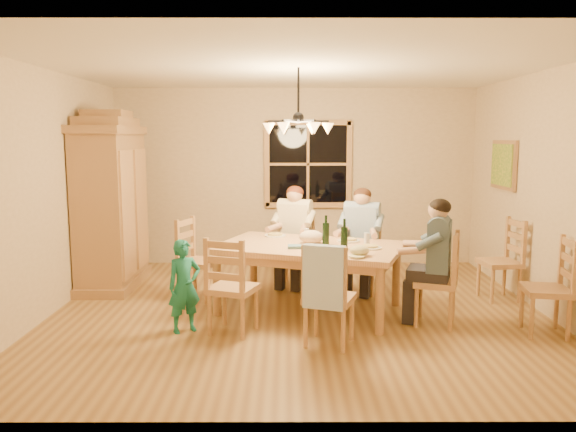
{
  "coord_description": "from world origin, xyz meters",
  "views": [
    {
      "loc": [
        -0.13,
        -6.15,
        1.96
      ],
      "look_at": [
        -0.11,
        0.1,
        1.08
      ],
      "focal_mm": 35.0,
      "sensor_mm": 36.0,
      "label": 1
    }
  ],
  "objects_px": {
    "armoire": "(112,207)",
    "adult_woman": "(295,223)",
    "chandelier": "(298,126)",
    "dining_table": "(309,253)",
    "chair_near_right": "(329,313)",
    "chair_near_left": "(233,303)",
    "chair_spare_front": "(545,305)",
    "child": "(184,286)",
    "chair_far_left": "(295,264)",
    "chair_end_left": "(200,274)",
    "adult_slate_man": "(437,246)",
    "wine_bottle_b": "(344,234)",
    "wine_bottle_a": "(326,230)",
    "chair_end_right": "(435,296)",
    "adult_plaid_man": "(362,227)",
    "chair_spare_back": "(499,275)",
    "chair_far_right": "(361,269)"
  },
  "relations": [
    {
      "from": "wine_bottle_a",
      "to": "chair_near_right",
      "type": "bearing_deg",
      "value": -92.02
    },
    {
      "from": "chair_far_left",
      "to": "chair_far_right",
      "type": "bearing_deg",
      "value": -180.0
    },
    {
      "from": "dining_table",
      "to": "child",
      "type": "relative_size",
      "value": 2.44
    },
    {
      "from": "chair_near_left",
      "to": "child",
      "type": "distance_m",
      "value": 0.52
    },
    {
      "from": "chair_end_right",
      "to": "chair_spare_back",
      "type": "xyz_separation_m",
      "value": [
        1.01,
        0.91,
        0.0
      ]
    },
    {
      "from": "chandelier",
      "to": "wine_bottle_a",
      "type": "height_order",
      "value": "chandelier"
    },
    {
      "from": "armoire",
      "to": "chair_near_right",
      "type": "height_order",
      "value": "armoire"
    },
    {
      "from": "wine_bottle_a",
      "to": "adult_plaid_man",
      "type": "bearing_deg",
      "value": 55.44
    },
    {
      "from": "adult_woman",
      "to": "wine_bottle_b",
      "type": "distance_m",
      "value": 1.4
    },
    {
      "from": "armoire",
      "to": "adult_woman",
      "type": "xyz_separation_m",
      "value": [
        2.4,
        -0.04,
        -0.22
      ]
    },
    {
      "from": "chair_far_left",
      "to": "adult_woman",
      "type": "xyz_separation_m",
      "value": [
        0.0,
        0.0,
        0.54
      ]
    },
    {
      "from": "chandelier",
      "to": "chair_near_right",
      "type": "xyz_separation_m",
      "value": [
        0.28,
        -1.02,
        -1.77
      ]
    },
    {
      "from": "adult_plaid_man",
      "to": "chair_spare_front",
      "type": "height_order",
      "value": "adult_plaid_man"
    },
    {
      "from": "chair_near_right",
      "to": "wine_bottle_a",
      "type": "relative_size",
      "value": 3.0
    },
    {
      "from": "chair_far_left",
      "to": "chair_spare_back",
      "type": "bearing_deg",
      "value": -174.36
    },
    {
      "from": "chandelier",
      "to": "wine_bottle_a",
      "type": "relative_size",
      "value": 2.33
    },
    {
      "from": "chair_end_left",
      "to": "adult_slate_man",
      "type": "height_order",
      "value": "adult_slate_man"
    },
    {
      "from": "armoire",
      "to": "adult_woman",
      "type": "distance_m",
      "value": 2.41
    },
    {
      "from": "dining_table",
      "to": "child",
      "type": "height_order",
      "value": "child"
    },
    {
      "from": "chair_spare_front",
      "to": "child",
      "type": "bearing_deg",
      "value": 96.7
    },
    {
      "from": "armoire",
      "to": "wine_bottle_b",
      "type": "relative_size",
      "value": 6.97
    },
    {
      "from": "chair_near_left",
      "to": "adult_woman",
      "type": "height_order",
      "value": "adult_woman"
    },
    {
      "from": "wine_bottle_b",
      "to": "chair_spare_back",
      "type": "bearing_deg",
      "value": 19.03
    },
    {
      "from": "adult_plaid_man",
      "to": "chair_spare_front",
      "type": "xyz_separation_m",
      "value": [
        1.63,
        -1.55,
        -0.54
      ]
    },
    {
      "from": "chair_end_left",
      "to": "adult_plaid_man",
      "type": "distance_m",
      "value": 2.09
    },
    {
      "from": "dining_table",
      "to": "chair_end_right",
      "type": "bearing_deg",
      "value": -19.88
    },
    {
      "from": "wine_bottle_b",
      "to": "chair_spare_front",
      "type": "height_order",
      "value": "wine_bottle_b"
    },
    {
      "from": "chandelier",
      "to": "chair_near_right",
      "type": "bearing_deg",
      "value": -74.86
    },
    {
      "from": "chair_near_left",
      "to": "adult_plaid_man",
      "type": "height_order",
      "value": "adult_plaid_man"
    },
    {
      "from": "chair_spare_front",
      "to": "chandelier",
      "type": "bearing_deg",
      "value": 81.2
    },
    {
      "from": "adult_plaid_man",
      "to": "chair_spare_back",
      "type": "distance_m",
      "value": 1.75
    },
    {
      "from": "adult_plaid_man",
      "to": "chair_far_right",
      "type": "bearing_deg",
      "value": -160.12
    },
    {
      "from": "adult_woman",
      "to": "chair_spare_back",
      "type": "bearing_deg",
      "value": -174.36
    },
    {
      "from": "chair_end_right",
      "to": "armoire",
      "type": "bearing_deg",
      "value": 87.7
    },
    {
      "from": "chair_far_left",
      "to": "adult_woman",
      "type": "bearing_deg",
      "value": -70.12
    },
    {
      "from": "chair_end_left",
      "to": "chair_end_right",
      "type": "xyz_separation_m",
      "value": [
        2.62,
        -0.95,
        0.0
      ]
    },
    {
      "from": "chair_near_right",
      "to": "adult_slate_man",
      "type": "xyz_separation_m",
      "value": [
        1.16,
        0.59,
        0.54
      ]
    },
    {
      "from": "chair_end_right",
      "to": "chair_spare_front",
      "type": "height_order",
      "value": "same"
    },
    {
      "from": "dining_table",
      "to": "chair_near_left",
      "type": "distance_m",
      "value": 1.13
    },
    {
      "from": "chair_spare_front",
      "to": "armoire",
      "type": "bearing_deg",
      "value": 76.98
    },
    {
      "from": "dining_table",
      "to": "chair_spare_back",
      "type": "bearing_deg",
      "value": 10.6
    },
    {
      "from": "chair_far_left",
      "to": "wine_bottle_b",
      "type": "distance_m",
      "value": 1.53
    },
    {
      "from": "chandelier",
      "to": "adult_slate_man",
      "type": "bearing_deg",
      "value": -16.75
    },
    {
      "from": "chair_near_left",
      "to": "chair_spare_front",
      "type": "distance_m",
      "value": 3.12
    },
    {
      "from": "chair_far_left",
      "to": "chair_spare_front",
      "type": "relative_size",
      "value": 1.0
    },
    {
      "from": "chair_end_right",
      "to": "chair_near_left",
      "type": "bearing_deg",
      "value": 116.57
    },
    {
      "from": "chandelier",
      "to": "dining_table",
      "type": "xyz_separation_m",
      "value": [
        0.13,
        0.04,
        -1.41
      ]
    },
    {
      "from": "chair_end_left",
      "to": "wine_bottle_b",
      "type": "height_order",
      "value": "wine_bottle_b"
    },
    {
      "from": "chair_far_left",
      "to": "chair_end_right",
      "type": "height_order",
      "value": "same"
    },
    {
      "from": "chair_end_left",
      "to": "adult_slate_man",
      "type": "xyz_separation_m",
      "value": [
        2.62,
        -0.95,
        0.54
      ]
    }
  ]
}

